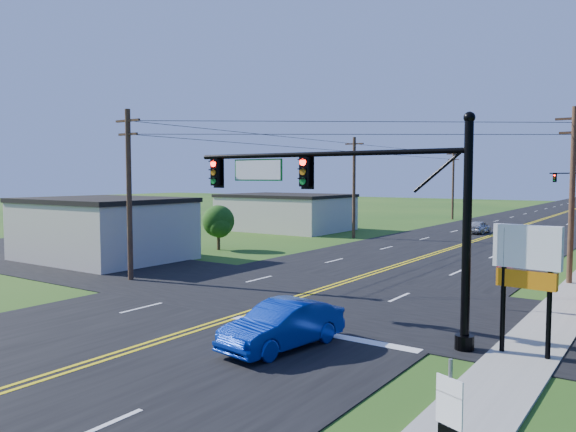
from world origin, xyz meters
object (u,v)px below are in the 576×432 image
Objects in this scene: route_sign at (449,414)px; stop_sign at (505,275)px; signal_mast_main at (341,197)px; blue_car at (283,326)px.

route_sign reaches higher than stop_sign.
signal_mast_main is 4.87× the size of route_sign.
signal_mast_main reaches higher than stop_sign.
route_sign reaches higher than blue_car.
blue_car is 2.15× the size of stop_sign.
signal_mast_main is 2.53× the size of blue_car.
signal_mast_main is 10.97m from route_sign.
signal_mast_main is 5.44× the size of stop_sign.
stop_sign is (-2.50, 14.23, 0.14)m from route_sign.
route_sign is at bearing -26.17° from blue_car.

